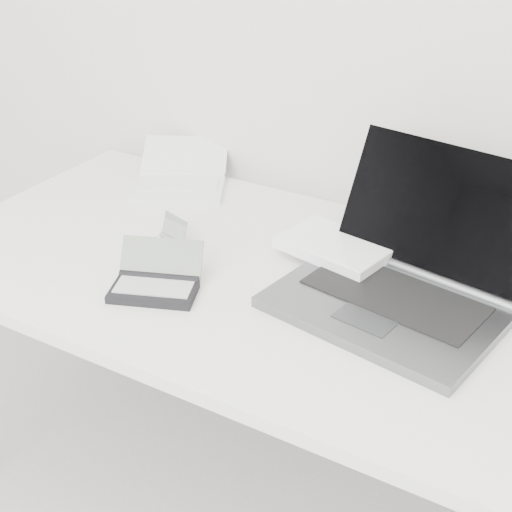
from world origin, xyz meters
The scene contains 5 objects.
desk centered at (0.00, 1.55, 0.68)m, with size 1.60×0.80×0.73m.
laptop_large centered at (0.23, 1.61, 0.78)m, with size 0.56×0.48×0.27m.
netbook_open_white centered at (-0.46, 1.83, 0.75)m, with size 0.35×0.38×0.08m.
pda_silver centered at (-0.29, 1.53, 0.74)m, with size 0.10×0.10×0.07m.
palmtop_charcoal centered at (-0.19, 1.37, 0.75)m, with size 0.21×0.20×0.09m.
Camera 1 is at (0.62, 0.40, 1.52)m, focal length 50.00 mm.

